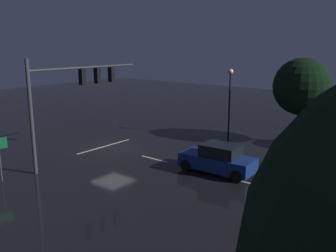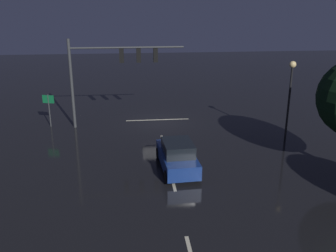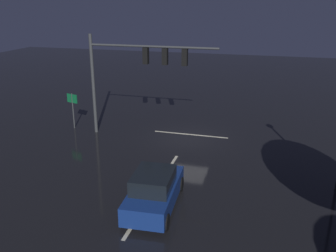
{
  "view_description": "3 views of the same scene",
  "coord_description": "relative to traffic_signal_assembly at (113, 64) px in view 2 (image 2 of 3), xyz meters",
  "views": [
    {
      "loc": [
        17.01,
        18.7,
        7.29
      ],
      "look_at": [
        0.64,
        5.63,
        2.55
      ],
      "focal_mm": 38.72,
      "sensor_mm": 36.0,
      "label": 1
    },
    {
      "loc": [
        2.07,
        27.93,
        9.2
      ],
      "look_at": [
        -0.03,
        7.11,
        2.13
      ],
      "focal_mm": 40.52,
      "sensor_mm": 36.0,
      "label": 2
    },
    {
      "loc": [
        -4.76,
        21.84,
        8.54
      ],
      "look_at": [
        -0.18,
        5.46,
        2.69
      ],
      "focal_mm": 39.37,
      "sensor_mm": 36.0,
      "label": 3
    }
  ],
  "objects": [
    {
      "name": "ground_plane",
      "position": [
        -3.3,
        -0.38,
        -4.68
      ],
      "size": [
        80.0,
        80.0,
        0.0
      ],
      "primitive_type": "plane",
      "color": "black"
    },
    {
      "name": "traffic_signal_assembly",
      "position": [
        0.0,
        0.0,
        0.0
      ],
      "size": [
        8.26,
        0.47,
        6.53
      ],
      "color": "#383A3D",
      "rests_on": "ground_plane"
    },
    {
      "name": "lane_dash_far",
      "position": [
        -3.3,
        3.62,
        -4.68
      ],
      "size": [
        0.16,
        2.2,
        0.01
      ],
      "primitive_type": "cube",
      "rotation": [
        0.0,
        0.0,
        1.57
      ],
      "color": "beige",
      "rests_on": "ground_plane"
    },
    {
      "name": "lane_dash_mid",
      "position": [
        -3.3,
        9.62,
        -4.68
      ],
      "size": [
        0.16,
        2.2,
        0.01
      ],
      "primitive_type": "cube",
      "rotation": [
        0.0,
        0.0,
        1.57
      ],
      "color": "beige",
      "rests_on": "ground_plane"
    },
    {
      "name": "stop_bar",
      "position": [
        -3.3,
        -1.18,
        -4.68
      ],
      "size": [
        5.0,
        0.16,
        0.01
      ],
      "primitive_type": "cube",
      "color": "beige",
      "rests_on": "ground_plane"
    },
    {
      "name": "car_approaching",
      "position": [
        -3.72,
        8.12,
        -3.88
      ],
      "size": [
        2.13,
        4.46,
        1.7
      ],
      "color": "navy",
      "rests_on": "ground_plane"
    },
    {
      "name": "street_lamp_left_kerb",
      "position": [
        -11.56,
        4.4,
        -0.92
      ],
      "size": [
        0.44,
        0.44,
        5.43
      ],
      "color": "black",
      "rests_on": "ground_plane"
    },
    {
      "name": "route_sign",
      "position": [
        4.86,
        -0.32,
        -2.89
      ],
      "size": [
        0.88,
        0.31,
        2.49
      ],
      "color": "#383A3D",
      "rests_on": "ground_plane"
    }
  ]
}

